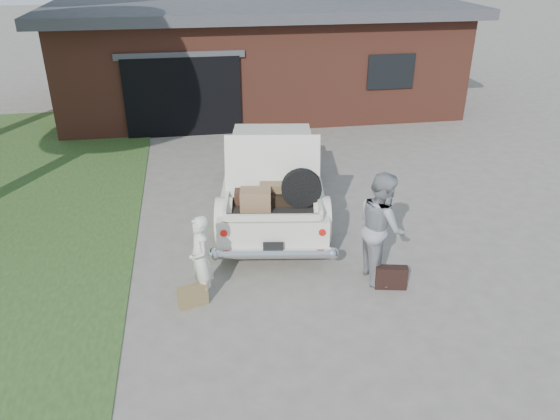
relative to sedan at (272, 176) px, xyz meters
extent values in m
plane|color=gray|center=(-0.22, -2.84, -0.74)|extent=(90.00, 90.00, 0.00)
cube|color=brown|center=(0.78, 8.66, 0.76)|extent=(12.00, 7.00, 3.00)
cube|color=#4C4C51|center=(0.78, 8.66, 2.41)|extent=(12.80, 7.80, 0.30)
cube|color=black|center=(-1.72, 5.21, 0.36)|extent=(3.20, 0.30, 2.20)
cube|color=#4C4C51|center=(-1.72, 5.14, 1.51)|extent=(3.50, 0.12, 0.18)
cube|color=black|center=(4.28, 5.14, 0.86)|extent=(1.40, 0.08, 1.00)
cylinder|color=#38281E|center=(5.37, 12.48, 1.64)|extent=(0.44, 0.44, 4.77)
cube|color=silver|center=(0.01, 0.05, -0.13)|extent=(2.57, 5.12, 0.64)
cube|color=beige|center=(0.05, 0.34, 0.43)|extent=(1.89, 2.18, 0.51)
cube|color=black|center=(0.19, 1.26, 0.41)|extent=(1.51, 0.30, 0.43)
cube|color=black|center=(-0.09, -0.58, 0.41)|extent=(1.51, 0.30, 0.43)
cylinder|color=black|center=(-1.09, -1.47, -0.42)|extent=(0.31, 0.67, 0.65)
cylinder|color=black|center=(0.61, -1.72, -0.42)|extent=(0.31, 0.67, 0.65)
cylinder|color=black|center=(-0.60, 1.83, -0.42)|extent=(0.31, 0.67, 0.65)
cylinder|color=black|center=(1.11, 1.57, -0.42)|extent=(0.31, 0.67, 0.65)
cylinder|color=silver|center=(-0.36, -2.42, -0.35)|extent=(2.01, 0.47, 0.18)
cylinder|color=#A5140F|center=(-1.15, -2.23, 0.02)|extent=(0.13, 0.11, 0.12)
cylinder|color=#A5140F|center=(0.44, -2.47, 0.02)|extent=(0.13, 0.11, 0.12)
cube|color=black|center=(-0.37, -2.44, -0.20)|extent=(0.33, 0.07, 0.17)
cube|color=black|center=(-0.27, -1.79, 0.21)|extent=(1.66, 1.29, 0.04)
cube|color=silver|center=(-1.04, -1.67, 0.31)|extent=(0.22, 1.07, 0.18)
cube|color=silver|center=(0.51, -1.91, 0.31)|extent=(0.22, 1.07, 0.18)
cube|color=silver|center=(-0.35, -2.32, 0.27)|extent=(1.56, 0.29, 0.12)
cube|color=silver|center=(-0.21, -1.42, 0.77)|extent=(1.68, 0.60, 1.09)
cube|color=#43291C|center=(-0.54, -1.52, 0.34)|extent=(0.74, 0.54, 0.22)
cube|color=#9D7450|center=(-0.57, -1.88, 0.40)|extent=(0.55, 0.40, 0.35)
cube|color=black|center=(-0.07, -1.70, 0.32)|extent=(0.66, 0.48, 0.19)
cube|color=olive|center=(-0.24, -1.59, 0.48)|extent=(0.48, 0.35, 0.15)
cylinder|color=black|center=(0.20, -1.91, 0.57)|extent=(0.69, 0.26, 0.68)
imported|color=silver|center=(-1.56, -2.93, -0.03)|extent=(0.45, 0.58, 1.42)
imported|color=gray|center=(1.34, -2.75, 0.18)|extent=(0.72, 0.91, 1.85)
cube|color=olive|center=(-1.71, -3.09, -0.57)|extent=(0.48, 0.27, 0.35)
cube|color=black|center=(1.44, -3.13, -0.55)|extent=(0.53, 0.26, 0.39)
camera|label=1|loc=(-1.53, -10.07, 4.31)|focal=35.00mm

